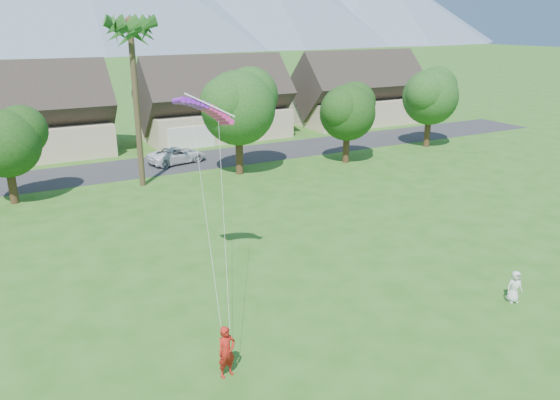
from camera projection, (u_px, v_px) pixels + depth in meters
ground at (415, 379)px, 19.28m from camera, size 500.00×500.00×0.00m
street at (149, 166)px, 47.65m from camera, size 90.00×7.00×0.01m
kite_flyer at (227, 352)px, 19.18m from camera, size 0.79×0.60×1.94m
watcher at (515, 287)px, 24.39m from camera, size 0.84×0.67×1.50m
parked_car at (177, 155)px, 48.60m from camera, size 5.58×3.40×1.44m
houses_row at (126, 112)px, 54.31m from camera, size 72.75×8.19×8.86m
tree_row at (151, 123)px, 40.54m from camera, size 62.27×6.67×8.45m
fan_palm at (130, 25)px, 38.48m from camera, size 3.00×3.00×13.80m
parafoil_kite at (205, 107)px, 23.84m from camera, size 2.64×1.03×0.50m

